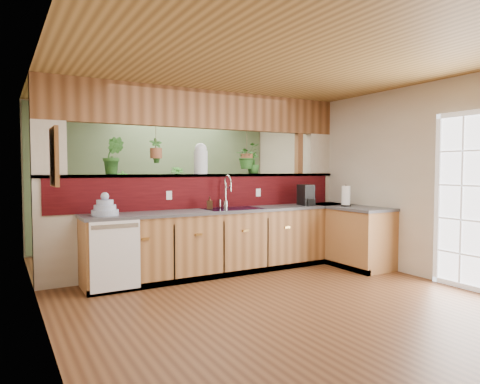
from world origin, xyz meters
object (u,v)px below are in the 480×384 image
paper_towel (346,196)px  glass_jar (201,159)px  coffee_maker (306,196)px  dish_stack (105,208)px  soap_dispenser (210,203)px  faucet (227,190)px  shelving_console (153,222)px

paper_towel → glass_jar: (-2.00, 0.88, 0.56)m
coffee_maker → glass_jar: size_ratio=0.72×
dish_stack → coffee_maker: 3.04m
dish_stack → coffee_maker: bearing=-0.6°
soap_dispenser → coffee_maker: coffee_maker is taller
paper_towel → soap_dispenser: bearing=163.2°
faucet → glass_jar: glass_jar is taller
soap_dispenser → shelving_console: (-0.11, 2.18, -0.49)m
glass_jar → shelving_console: size_ratio=0.28×
coffee_maker → glass_jar: (-1.59, 0.44, 0.57)m
faucet → soap_dispenser: bearing=-168.6°
soap_dispenser → coffee_maker: size_ratio=0.55×
faucet → coffee_maker: bearing=-9.9°
dish_stack → shelving_console: dish_stack is taller
paper_towel → glass_jar: 2.25m
dish_stack → shelving_console: size_ratio=0.20×
paper_towel → coffee_maker: bearing=132.9°
faucet → coffee_maker: faucet is taller
coffee_maker → dish_stack: bearing=-170.9°
faucet → paper_towel: 1.82m
shelving_console → glass_jar: bearing=-78.1°
dish_stack → paper_towel: size_ratio=0.98×
faucet → soap_dispenser: 0.35m
paper_towel → dish_stack: bearing=172.2°
soap_dispenser → shelving_console: 2.24m
soap_dispenser → glass_jar: (-0.01, 0.28, 0.63)m
faucet → glass_jar: 0.59m
paper_towel → faucet: bearing=158.6°
soap_dispenser → glass_jar: bearing=91.2°
faucet → soap_dispenser: size_ratio=2.69×
dish_stack → soap_dispenser: size_ratio=1.81×
dish_stack → paper_towel: 3.48m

